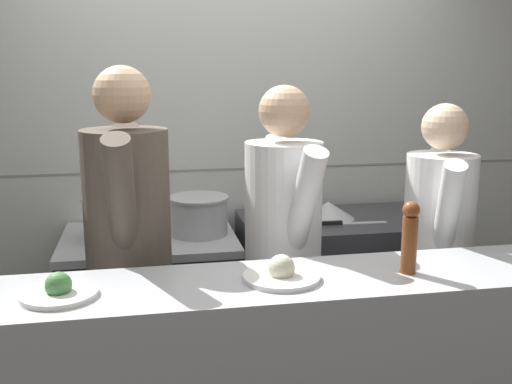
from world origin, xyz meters
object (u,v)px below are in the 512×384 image
Objects in this scene: plated_dish_main at (59,291)px; pepper_mill at (410,236)px; plated_dish_appetiser at (281,273)px; chef_line at (437,254)px; chef_sous at (283,253)px; mixing_bowl_steel at (328,210)px; oven_range at (152,313)px; chef_head_cook at (129,253)px; sauce_pot at (199,214)px; stock_pot at (111,217)px; chefs_knife at (348,223)px.

plated_dish_main is 0.94× the size of pepper_mill.
pepper_mill is at bearing -2.10° from plated_dish_appetiser.
plated_dish_appetiser is 1.02m from chef_line.
chef_sous is at bearing 75.93° from plated_dish_appetiser.
mixing_bowl_steel is 1.05× the size of plated_dish_appetiser.
chef_line is at bearing 30.39° from plated_dish_appetiser.
chef_sous reaches higher than plated_dish_main.
pepper_mill is (0.93, -1.13, 0.71)m from oven_range.
chef_head_cook is (-1.08, -0.63, 0.01)m from mixing_bowl_steel.
chef_head_cook reaches higher than plated_dish_main.
chef_head_cook reaches higher than chef_sous.
chef_head_cook is (-0.35, -0.59, -0.01)m from sauce_pot.
stock_pot is 1.14× the size of plated_dish_main.
plated_dish_appetiser reaches higher than oven_range.
chefs_knife is 1.34× the size of pepper_mill.
plated_dish_main is at bearing -116.96° from sauce_pot.
plated_dish_appetiser is 0.49m from pepper_mill.
plated_dish_appetiser is at bearing -67.87° from oven_range.
plated_dish_main is at bearing -158.03° from chef_sous.
chefs_knife is 0.55m from chef_line.
mixing_bowl_steel is 0.17× the size of chef_head_cook.
pepper_mill is 0.71m from chef_line.
sauce_pot is 0.88× the size of chefs_knife.
stock_pot reaches higher than chefs_knife.
mixing_bowl_steel reaches higher than chefs_knife.
chefs_knife is 1.04m from pepper_mill.
chef_sous reaches higher than mixing_bowl_steel.
stock_pot reaches higher than plated_dish_main.
sauce_pot is 0.73m from mixing_bowl_steel.
sauce_pot is 1.25m from plated_dish_main.
plated_dish_main is at bearing -178.51° from plated_dish_appetiser.
pepper_mill reaches higher than sauce_pot.
mixing_bowl_steel is 0.17× the size of chef_sous.
mixing_bowl_steel is 1.74m from plated_dish_main.
sauce_pot is 1.31m from pepper_mill.
chef_line is (0.87, 0.51, -0.14)m from plated_dish_appetiser.
chef_sous is (0.58, -0.59, 0.49)m from oven_range.
chef_head_cook is 0.67m from chef_sous.
chef_head_cook is at bearing -161.25° from chef_line.
sauce_pot reaches higher than oven_range.
plated_dish_appetiser is at bearing -121.37° from chefs_knife.
chefs_knife is at bearing -7.84° from sauce_pot.
mixing_bowl_steel is 1.17m from pepper_mill.
chef_head_cook is at bearing -98.18° from oven_range.
chef_head_cook reaches higher than chefs_knife.
chef_sous is at bearing -45.45° from oven_range.
mixing_bowl_steel is 1.08× the size of pepper_mill.
chefs_knife is (0.79, -0.11, -0.06)m from sauce_pot.
chef_sous is at bearing 122.47° from pepper_mill.
pepper_mill is at bearing -66.91° from chef_sous.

